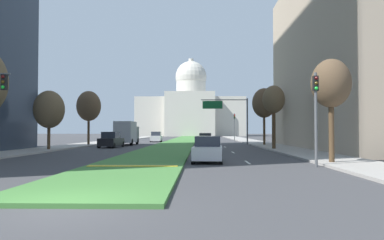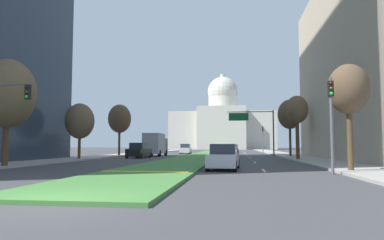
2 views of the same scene
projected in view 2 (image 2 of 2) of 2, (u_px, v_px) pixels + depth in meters
ground_plane at (212, 153)px, 70.01m from camera, size 271.38×271.38×0.00m
grass_median at (210, 153)px, 63.92m from camera, size 5.22×111.02×0.14m
median_curb_nose at (145, 172)px, 18.46m from camera, size 4.70×0.50×0.04m
lane_dashes_right at (247, 155)px, 54.87m from camera, size 0.16×65.38×0.01m
sidewalk_left at (135, 154)px, 59.36m from camera, size 4.00×111.02×0.15m
sidewalk_right at (283, 154)px, 56.27m from camera, size 4.00×111.02×0.15m
capitol_building at (223, 126)px, 130.79m from camera, size 37.50×28.32×28.42m
traffic_light_near_right at (331, 112)px, 18.61m from camera, size 0.28×0.35×5.20m
traffic_light_far_right at (263, 136)px, 65.96m from camera, size 0.28×0.35×5.20m
overhead_guide_sign at (255, 123)px, 49.41m from camera, size 6.59×0.20×6.50m
street_tree_left_near at (7, 94)px, 24.35m from camera, size 3.87×3.87×7.61m
street_tree_right_near at (348, 90)px, 20.08m from camera, size 2.32×2.32×6.26m
street_tree_left_mid at (80, 121)px, 36.63m from camera, size 3.00×3.00×5.97m
street_tree_right_mid at (297, 111)px, 35.62m from camera, size 2.28×2.28×6.62m
street_tree_left_far at (120, 119)px, 48.42m from camera, size 3.18×3.18×7.22m
street_tree_right_far at (290, 115)px, 45.52m from camera, size 3.10×3.10×7.52m
sedan_lead_stopped at (224, 158)px, 22.24m from camera, size 2.06×4.29×1.64m
sedan_midblock at (139, 151)px, 42.29m from camera, size 2.18×4.63×1.84m
sedan_distant at (232, 151)px, 49.90m from camera, size 2.09×4.49×1.63m
sedan_far_horizon at (185, 149)px, 62.44m from camera, size 2.03×4.23×1.78m
box_truck_delivery at (155, 144)px, 49.68m from camera, size 2.40×6.40×3.20m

